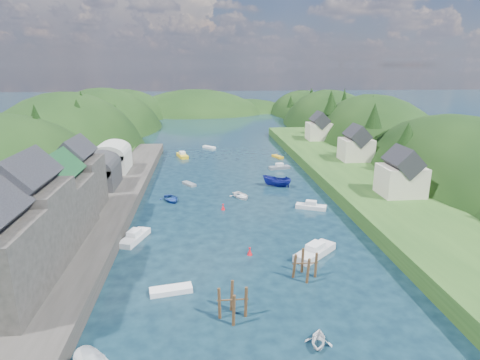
{
  "coord_description": "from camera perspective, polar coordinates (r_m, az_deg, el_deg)",
  "views": [
    {
      "loc": [
        -6.38,
        -40.74,
        23.84
      ],
      "look_at": [
        0.0,
        28.0,
        4.0
      ],
      "focal_mm": 30.0,
      "sensor_mm": 36.0,
      "label": 1
    }
  ],
  "objects": [
    {
      "name": "terrace_right",
      "position": [
        89.54,
        15.41,
        0.8
      ],
      "size": [
        16.0,
        120.0,
        2.4
      ],
      "primitive_type": "cube",
      "color": "#234719",
      "rests_on": "ground"
    },
    {
      "name": "piling_cluster_near",
      "position": [
        40.89,
        -1.05,
        -17.36
      ],
      "size": [
        3.1,
        2.9,
        3.82
      ],
      "color": "#382314",
      "rests_on": "ground"
    },
    {
      "name": "far_hills",
      "position": [
        217.66,
        -3.26,
        6.85
      ],
      "size": [
        103.0,
        68.0,
        44.0
      ],
      "color": "black",
      "rests_on": "ground"
    },
    {
      "name": "terrace_left_grass",
      "position": [
        69.32,
        -25.85,
        -4.66
      ],
      "size": [
        12.0,
        110.0,
        2.5
      ],
      "primitive_type": "cube",
      "color": "#234719",
      "rests_on": "ground"
    },
    {
      "name": "quay_left",
      "position": [
        67.24,
        -20.22,
        -4.86
      ],
      "size": [
        12.0,
        110.0,
        2.0
      ],
      "primitive_type": "cube",
      "color": "#2D2B28",
      "rests_on": "ground"
    },
    {
      "name": "channel_buoy_near",
      "position": [
        52.99,
        1.4,
        -10.13
      ],
      "size": [
        0.7,
        0.7,
        1.1
      ],
      "color": "red",
      "rests_on": "ground"
    },
    {
      "name": "boat_sheds",
      "position": [
        84.19,
        -18.65,
        2.44
      ],
      "size": [
        7.0,
        21.0,
        7.5
      ],
      "color": "#2D2D30",
      "rests_on": "quay_left"
    },
    {
      "name": "hillside_left",
      "position": [
        126.11,
        -22.94,
        0.1
      ],
      "size": [
        44.0,
        245.56,
        52.0
      ],
      "color": "black",
      "rests_on": "ground"
    },
    {
      "name": "piling_cluster_far",
      "position": [
        48.14,
        9.23,
        -12.21
      ],
      "size": [
        3.06,
        2.87,
        3.6
      ],
      "color": "#382314",
      "rests_on": "ground"
    },
    {
      "name": "quayside_buildings",
      "position": [
        53.73,
        -26.47,
        -3.88
      ],
      "size": [
        8.0,
        35.84,
        12.9
      ],
      "color": "#2D2B28",
      "rests_on": "quay_left"
    },
    {
      "name": "right_bank_cottages",
      "position": [
        97.16,
        15.58,
        4.77
      ],
      "size": [
        9.0,
        59.24,
        8.41
      ],
      "color": "beige",
      "rests_on": "terrace_right"
    },
    {
      "name": "moored_boats",
      "position": [
        65.41,
        -1.68,
        -4.74
      ],
      "size": [
        33.08,
        96.32,
        2.32
      ],
      "color": "slate",
      "rests_on": "ground"
    },
    {
      "name": "channel_buoy_far",
      "position": [
        68.66,
        -2.42,
        -3.87
      ],
      "size": [
        0.7,
        0.7,
        1.1
      ],
      "color": "red",
      "rests_on": "ground"
    },
    {
      "name": "hillside_right",
      "position": [
        130.44,
        18.08,
        1.37
      ],
      "size": [
        36.0,
        245.56,
        48.0
      ],
      "color": "black",
      "rests_on": "ground"
    },
    {
      "name": "hill_trees",
      "position": [
        106.9,
        -1.52,
        9.16
      ],
      "size": [
        91.62,
        147.75,
        11.87
      ],
      "color": "black",
      "rests_on": "ground"
    },
    {
      "name": "ground",
      "position": [
        94.04,
        -1.24,
        1.34
      ],
      "size": [
        600.0,
        600.0,
        0.0
      ],
      "primitive_type": "plane",
      "color": "black",
      "rests_on": "ground"
    }
  ]
}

